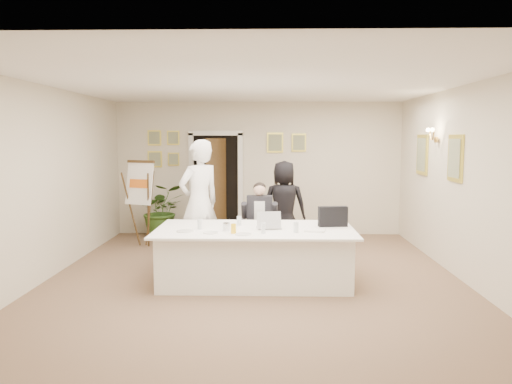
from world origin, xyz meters
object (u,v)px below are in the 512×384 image
object	(u,v)px
potted_palm	(162,210)
laptop	(269,219)
conference_table	(255,255)
standing_man	(199,203)
flip_chart	(143,208)
laptop_bag	(333,216)
standing_woman	(284,205)
oj_glass	(233,229)
seated_man	(260,222)
steel_jug	(226,227)
paper_stack	(315,231)

from	to	relation	value
potted_palm	laptop	xyz separation A→B (m)	(2.24, -3.29, 0.36)
conference_table	standing_man	xyz separation A→B (m)	(-0.92, 0.96, 0.62)
conference_table	potted_palm	bearing A→B (deg)	121.68
flip_chart	laptop_bag	xyz separation A→B (m)	(3.29, -2.09, 0.18)
standing_woman	oj_glass	bearing A→B (deg)	75.34
seated_man	standing_man	world-z (taller)	standing_man
flip_chart	steel_jug	xyz separation A→B (m)	(1.78, -2.46, 0.09)
standing_man	paper_stack	size ratio (longest dim) A/B	7.41
flip_chart	paper_stack	size ratio (longest dim) A/B	5.86
seated_man	standing_woman	world-z (taller)	standing_woman
flip_chart	standing_man	size ratio (longest dim) A/B	0.79
conference_table	paper_stack	size ratio (longest dim) A/B	10.22
standing_woman	potted_palm	xyz separation A→B (m)	(-2.52, 1.20, -0.27)
seated_man	potted_palm	world-z (taller)	seated_man
seated_man	laptop_bag	distance (m)	1.47
laptop_bag	paper_stack	world-z (taller)	laptop_bag
paper_stack	oj_glass	size ratio (longest dim) A/B	2.10
standing_man	standing_woman	bearing A→B (deg)	177.91
flip_chart	laptop	xyz separation A→B (m)	(2.36, -2.25, 0.17)
standing_woman	steel_jug	world-z (taller)	standing_woman
laptop	paper_stack	distance (m)	0.68
standing_man	oj_glass	xyz separation A→B (m)	(0.64, -1.35, -0.17)
paper_stack	oj_glass	world-z (taller)	oj_glass
seated_man	laptop	distance (m)	1.17
conference_table	flip_chart	distance (m)	3.15
standing_man	steel_jug	xyz separation A→B (m)	(0.53, -1.16, -0.18)
standing_woman	potted_palm	bearing A→B (deg)	-23.24
conference_table	paper_stack	xyz separation A→B (m)	(0.82, -0.22, 0.40)
seated_man	oj_glass	world-z (taller)	seated_man
standing_woman	paper_stack	distance (m)	2.35
flip_chart	laptop	size ratio (longest dim) A/B	4.47
standing_man	potted_palm	world-z (taller)	standing_man
standing_woman	oj_glass	xyz separation A→B (m)	(-0.76, -2.49, 0.02)
conference_table	standing_man	size ratio (longest dim) A/B	1.38
conference_table	potted_palm	xyz separation A→B (m)	(-2.04, 3.31, 0.16)
flip_chart	oj_glass	size ratio (longest dim) A/B	12.30
paper_stack	steel_jug	distance (m)	1.21
standing_man	laptop_bag	bearing A→B (deg)	117.65
seated_man	steel_jug	distance (m)	1.42
paper_stack	standing_man	bearing A→B (deg)	145.81
flip_chart	standing_man	xyz separation A→B (m)	(1.25, -1.30, 0.27)
potted_palm	laptop_bag	xyz separation A→B (m)	(3.16, -3.13, 0.37)
oj_glass	paper_stack	bearing A→B (deg)	8.59
flip_chart	standing_man	world-z (taller)	standing_man
conference_table	standing_woman	world-z (taller)	standing_woman
flip_chart	standing_woman	world-z (taller)	standing_woman
standing_woman	laptop_bag	bearing A→B (deg)	110.62
potted_palm	laptop	bearing A→B (deg)	-55.81
conference_table	laptop	world-z (taller)	laptop
seated_man	flip_chart	size ratio (longest dim) A/B	0.84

